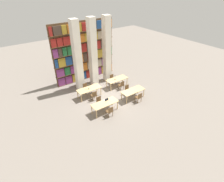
{
  "coord_description": "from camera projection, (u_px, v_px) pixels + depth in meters",
  "views": [
    {
      "loc": [
        -6.95,
        -9.96,
        8.37
      ],
      "look_at": [
        0.0,
        -0.12,
        0.69
      ],
      "focal_mm": 28.0,
      "sensor_mm": 36.0,
      "label": 1
    }
  ],
  "objects": [
    {
      "name": "chair_3",
      "position": [
        128.0,
        90.0,
        14.88
      ],
      "size": [
        0.42,
        0.4,
        0.88
      ],
      "rotation": [
        0.0,
        0.0,
        3.14
      ],
      "color": "brown",
      "rests_on": "ground_plane"
    },
    {
      "name": "reading_table_0",
      "position": [
        105.0,
        104.0,
        12.82
      ],
      "size": [
        2.01,
        0.83,
        0.77
      ],
      "color": "tan",
      "rests_on": "ground_plane"
    },
    {
      "name": "pillar_center",
      "position": [
        93.0,
        54.0,
        15.02
      ],
      "size": [
        0.6,
        0.6,
        6.0
      ],
      "color": "silver",
      "rests_on": "ground_plane"
    },
    {
      "name": "desk_lamp_1",
      "position": [
        115.0,
        76.0,
        15.57
      ],
      "size": [
        0.14,
        0.14,
        0.48
      ],
      "color": "brown",
      "rests_on": "reading_table_3"
    },
    {
      "name": "bookshelf_bank",
      "position": [
        85.0,
        53.0,
        16.26
      ],
      "size": [
        6.11,
        0.35,
        5.5
      ],
      "color": "brown",
      "rests_on": "ground_plane"
    },
    {
      "name": "chair_1",
      "position": [
        99.0,
        102.0,
        13.4
      ],
      "size": [
        0.42,
        0.4,
        0.88
      ],
      "rotation": [
        0.0,
        0.0,
        3.14
      ],
      "color": "brown",
      "rests_on": "ground_plane"
    },
    {
      "name": "ground_plane",
      "position": [
        111.0,
        97.0,
        14.74
      ],
      "size": [
        40.0,
        40.0,
        0.0
      ],
      "primitive_type": "plane",
      "color": "gray"
    },
    {
      "name": "chair_6",
      "position": [
        121.0,
        85.0,
        15.55
      ],
      "size": [
        0.42,
        0.4,
        0.88
      ],
      "color": "brown",
      "rests_on": "ground_plane"
    },
    {
      "name": "chair_5",
      "position": [
        86.0,
        88.0,
        15.12
      ],
      "size": [
        0.42,
        0.4,
        0.88
      ],
      "rotation": [
        0.0,
        0.0,
        3.14
      ],
      "color": "brown",
      "rests_on": "ground_plane"
    },
    {
      "name": "reading_table_3",
      "position": [
        117.0,
        80.0,
        15.93
      ],
      "size": [
        2.01,
        0.83,
        0.77
      ],
      "color": "tan",
      "rests_on": "ground_plane"
    },
    {
      "name": "pillar_left",
      "position": [
        77.0,
        57.0,
        14.32
      ],
      "size": [
        0.6,
        0.6,
        6.0
      ],
      "color": "silver",
      "rests_on": "ground_plane"
    },
    {
      "name": "reading_table_2",
      "position": [
        89.0,
        89.0,
        14.51
      ],
      "size": [
        2.01,
        0.83,
        0.77
      ],
      "color": "tan",
      "rests_on": "ground_plane"
    },
    {
      "name": "pillar_right",
      "position": [
        107.0,
        51.0,
        15.73
      ],
      "size": [
        0.6,
        0.6,
        6.0
      ],
      "color": "silver",
      "rests_on": "ground_plane"
    },
    {
      "name": "chair_0",
      "position": [
        110.0,
        111.0,
        12.44
      ],
      "size": [
        0.42,
        0.4,
        0.88
      ],
      "color": "brown",
      "rests_on": "ground_plane"
    },
    {
      "name": "chair_2",
      "position": [
        139.0,
        97.0,
        13.91
      ],
      "size": [
        0.42,
        0.4,
        0.88
      ],
      "color": "brown",
      "rests_on": "ground_plane"
    },
    {
      "name": "reading_table_1",
      "position": [
        133.0,
        91.0,
        14.28
      ],
      "size": [
        2.01,
        0.83,
        0.77
      ],
      "color": "tan",
      "rests_on": "ground_plane"
    },
    {
      "name": "desk_lamp_0",
      "position": [
        88.0,
        85.0,
        14.23
      ],
      "size": [
        0.14,
        0.14,
        0.49
      ],
      "color": "brown",
      "rests_on": "reading_table_2"
    },
    {
      "name": "chair_7",
      "position": [
        112.0,
        79.0,
        16.51
      ],
      "size": [
        0.42,
        0.4,
        0.88
      ],
      "rotation": [
        0.0,
        0.0,
        3.14
      ],
      "color": "brown",
      "rests_on": "ground_plane"
    },
    {
      "name": "laptop",
      "position": [
        106.0,
        100.0,
        13.03
      ],
      "size": [
        0.32,
        0.22,
        0.21
      ],
      "rotation": [
        0.0,
        0.0,
        3.14
      ],
      "color": "silver",
      "rests_on": "reading_table_0"
    },
    {
      "name": "chair_4",
      "position": [
        94.0,
        95.0,
        14.15
      ],
      "size": [
        0.42,
        0.4,
        0.88
      ],
      "color": "brown",
      "rests_on": "ground_plane"
    }
  ]
}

